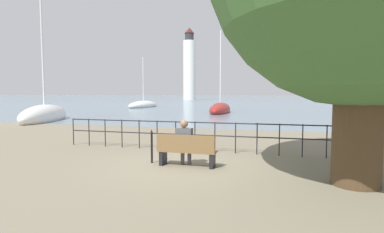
{
  "coord_description": "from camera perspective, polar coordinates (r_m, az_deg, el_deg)",
  "views": [
    {
      "loc": [
        2.34,
        -7.9,
        2.0
      ],
      "look_at": [
        0.0,
        0.5,
        1.35
      ],
      "focal_mm": 28.0,
      "sensor_mm": 36.0,
      "label": 1
    }
  ],
  "objects": [
    {
      "name": "promenade_railing",
      "position": [
        10.41,
        2.45,
        -2.97
      ],
      "size": [
        10.71,
        0.04,
        1.05
      ],
      "color": "black",
      "rests_on": "ground_plane"
    },
    {
      "name": "sailboat_2",
      "position": [
        25.11,
        -26.25,
        0.15
      ],
      "size": [
        4.42,
        7.59,
        11.0
      ],
      "rotation": [
        0.0,
        0.0,
        0.35
      ],
      "color": "white",
      "rests_on": "ground_plane"
    },
    {
      "name": "sailboat_3",
      "position": [
        46.77,
        -9.22,
        2.14
      ],
      "size": [
        2.61,
        8.98,
        8.05
      ],
      "rotation": [
        0.0,
        0.0,
        0.01
      ],
      "color": "white",
      "rests_on": "ground_plane"
    },
    {
      "name": "harbor_water",
      "position": [
        166.83,
        14.79,
        3.45
      ],
      "size": [
        600.0,
        300.0,
        0.01
      ],
      "color": "slate",
      "rests_on": "ground_plane"
    },
    {
      "name": "ground_plane",
      "position": [
        8.48,
        -0.92,
        -9.39
      ],
      "size": [
        1000.0,
        1000.0,
        0.0
      ],
      "primitive_type": "plane",
      "color": "#7A705B"
    },
    {
      "name": "harbor_lighthouse",
      "position": [
        106.89,
        -0.5,
        9.5
      ],
      "size": [
        4.35,
        4.35,
        25.23
      ],
      "color": "white",
      "rests_on": "ground_plane"
    },
    {
      "name": "seated_person_left",
      "position": [
        8.37,
        -1.44,
        -4.61
      ],
      "size": [
        0.45,
        0.35,
        1.3
      ],
      "color": "#4C4C51",
      "rests_on": "ground_plane"
    },
    {
      "name": "park_bench",
      "position": [
        8.33,
        -1.04,
        -6.64
      ],
      "size": [
        1.64,
        0.45,
        0.9
      ],
      "color": "brown",
      "rests_on": "ground_plane"
    },
    {
      "name": "closed_umbrella",
      "position": [
        8.82,
        -7.68,
        -5.25
      ],
      "size": [
        0.09,
        0.09,
        0.99
      ],
      "color": "black",
      "rests_on": "ground_plane"
    },
    {
      "name": "sailboat_0",
      "position": [
        32.3,
        5.4,
        1.32
      ],
      "size": [
        2.05,
        7.1,
        9.2
      ],
      "rotation": [
        0.0,
        0.0,
        0.01
      ],
      "color": "maroon",
      "rests_on": "ground_plane"
    }
  ]
}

